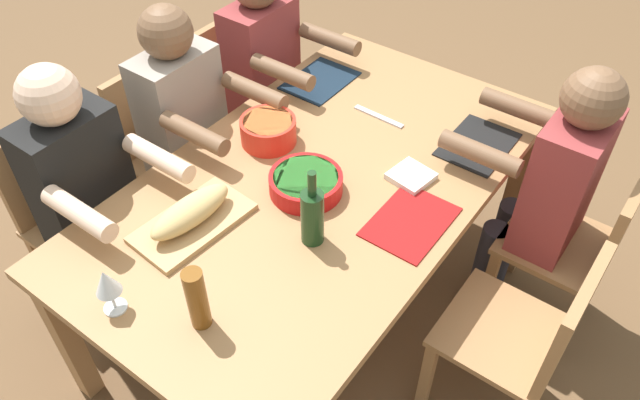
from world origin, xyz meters
The scene contains 23 objects.
ground_plane centered at (0.00, 0.00, 0.00)m, with size 8.00×8.00×0.00m, color brown.
dining_table centered at (0.00, 0.00, 0.67)m, with size 1.88×1.08×0.74m.
chair_far_right centered at (0.52, 0.86, 0.48)m, with size 0.40×0.40×0.85m.
diner_far_right centered at (0.52, 0.68, 0.70)m, with size 0.41×0.53×1.20m.
chair_far_left centered at (-0.52, 0.86, 0.48)m, with size 0.40×0.40×0.85m.
diner_far_left centered at (-0.52, 0.68, 0.70)m, with size 0.41×0.53×1.20m.
chair_near_right centered at (0.52, -0.86, 0.48)m, with size 0.40×0.40×0.85m.
diner_near_right centered at (0.52, -0.68, 0.70)m, with size 0.41×0.53×1.20m.
chair_far_center centered at (0.00, 0.86, 0.48)m, with size 0.40×0.40×0.85m.
diner_far_center centered at (0.00, 0.68, 0.70)m, with size 0.41×0.53×1.20m.
chair_near_center centered at (0.00, -0.86, 0.48)m, with size 0.40×0.40×0.85m.
serving_bowl_greens centered at (-0.08, 0.00, 0.78)m, with size 0.26×0.26×0.07m.
serving_bowl_fruit centered at (0.06, 0.29, 0.80)m, with size 0.22×0.22×0.10m.
cutting_board centered at (-0.44, 0.20, 0.75)m, with size 0.40×0.22×0.02m, color tan.
bread_loaf centered at (-0.44, 0.20, 0.81)m, with size 0.32×0.11×0.09m, color tan.
wine_bottle centered at (-0.26, -0.16, 0.85)m, with size 0.08×0.08×0.29m.
beer_bottle centered at (-0.71, -0.10, 0.85)m, with size 0.06×0.06×0.22m, color brown.
wine_glass centered at (-0.83, 0.15, 0.86)m, with size 0.08×0.08×0.17m.
placemat_far_right centered at (0.52, 0.38, 0.74)m, with size 0.32×0.23×0.01m, color #142333.
placemat_near_right centered at (0.52, -0.38, 0.74)m, with size 0.32×0.23×0.01m, color black.
placemat_near_center centered at (0.00, -0.38, 0.74)m, with size 0.32×0.23×0.01m, color maroon.
carving_knife centered at (0.44, 0.03, 0.74)m, with size 0.23×0.02×0.01m, color silver.
napkin_stack centered at (0.19, -0.27, 0.75)m, with size 0.14×0.14×0.02m, color white.
Camera 1 is at (-1.35, -0.99, 2.23)m, focal length 34.43 mm.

